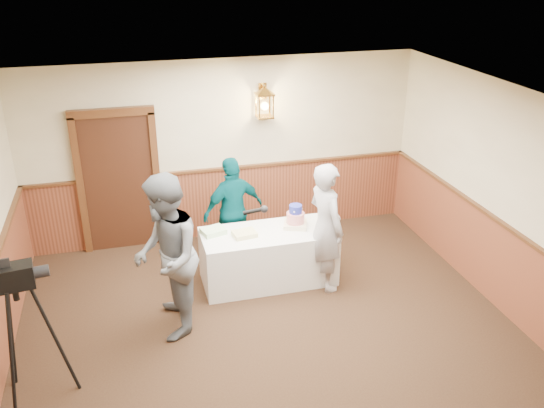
{
  "coord_description": "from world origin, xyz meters",
  "views": [
    {
      "loc": [
        -1.46,
        -4.78,
        4.26
      ],
      "look_at": [
        0.28,
        1.7,
        1.25
      ],
      "focal_mm": 38.0,
      "sensor_mm": 36.0,
      "label": 1
    }
  ],
  "objects_px": {
    "tiered_cake": "(295,218)",
    "baker": "(326,227)",
    "display_table": "(268,256)",
    "tv_camera_rig": "(26,343)",
    "assistant_p": "(233,211)",
    "sheet_cake_green": "(213,231)",
    "sheet_cake_yellow": "(244,234)",
    "interviewer": "(166,257)"
  },
  "relations": [
    {
      "from": "display_table",
      "to": "baker",
      "type": "distance_m",
      "value": 0.92
    },
    {
      "from": "tiered_cake",
      "to": "interviewer",
      "type": "relative_size",
      "value": 0.2
    },
    {
      "from": "tiered_cake",
      "to": "assistant_p",
      "type": "xyz_separation_m",
      "value": [
        -0.74,
        0.61,
        -0.07
      ]
    },
    {
      "from": "tiered_cake",
      "to": "interviewer",
      "type": "height_order",
      "value": "interviewer"
    },
    {
      "from": "sheet_cake_yellow",
      "to": "baker",
      "type": "xyz_separation_m",
      "value": [
        1.03,
        -0.29,
        0.11
      ]
    },
    {
      "from": "tiered_cake",
      "to": "tv_camera_rig",
      "type": "relative_size",
      "value": 0.25
    },
    {
      "from": "sheet_cake_green",
      "to": "display_table",
      "type": "bearing_deg",
      "value": -11.6
    },
    {
      "from": "baker",
      "to": "sheet_cake_green",
      "type": "bearing_deg",
      "value": 57.32
    },
    {
      "from": "display_table",
      "to": "sheet_cake_yellow",
      "type": "xyz_separation_m",
      "value": [
        -0.33,
        -0.03,
        0.41
      ]
    },
    {
      "from": "display_table",
      "to": "tiered_cake",
      "type": "relative_size",
      "value": 4.57
    },
    {
      "from": "sheet_cake_green",
      "to": "interviewer",
      "type": "bearing_deg",
      "value": -126.5
    },
    {
      "from": "interviewer",
      "to": "baker",
      "type": "xyz_separation_m",
      "value": [
        2.12,
        0.47,
        -0.11
      ]
    },
    {
      "from": "sheet_cake_yellow",
      "to": "baker",
      "type": "distance_m",
      "value": 1.08
    },
    {
      "from": "baker",
      "to": "tiered_cake",
      "type": "bearing_deg",
      "value": 22.49
    },
    {
      "from": "assistant_p",
      "to": "sheet_cake_yellow",
      "type": "bearing_deg",
      "value": 72.65
    },
    {
      "from": "display_table",
      "to": "tiered_cake",
      "type": "height_order",
      "value": "tiered_cake"
    },
    {
      "from": "interviewer",
      "to": "tv_camera_rig",
      "type": "height_order",
      "value": "interviewer"
    },
    {
      "from": "assistant_p",
      "to": "display_table",
      "type": "bearing_deg",
      "value": 98.66
    },
    {
      "from": "assistant_p",
      "to": "tv_camera_rig",
      "type": "height_order",
      "value": "assistant_p"
    },
    {
      "from": "baker",
      "to": "assistant_p",
      "type": "distance_m",
      "value": 1.44
    },
    {
      "from": "display_table",
      "to": "interviewer",
      "type": "relative_size",
      "value": 0.9
    },
    {
      "from": "sheet_cake_green",
      "to": "interviewer",
      "type": "height_order",
      "value": "interviewer"
    },
    {
      "from": "sheet_cake_green",
      "to": "assistant_p",
      "type": "distance_m",
      "value": 0.65
    },
    {
      "from": "tiered_cake",
      "to": "tv_camera_rig",
      "type": "distance_m",
      "value": 3.7
    },
    {
      "from": "tiered_cake",
      "to": "sheet_cake_yellow",
      "type": "height_order",
      "value": "tiered_cake"
    },
    {
      "from": "display_table",
      "to": "assistant_p",
      "type": "distance_m",
      "value": 0.87
    },
    {
      "from": "tiered_cake",
      "to": "sheet_cake_green",
      "type": "height_order",
      "value": "tiered_cake"
    },
    {
      "from": "sheet_cake_yellow",
      "to": "assistant_p",
      "type": "height_order",
      "value": "assistant_p"
    },
    {
      "from": "sheet_cake_yellow",
      "to": "display_table",
      "type": "bearing_deg",
      "value": 5.11
    },
    {
      "from": "sheet_cake_yellow",
      "to": "baker",
      "type": "height_order",
      "value": "baker"
    },
    {
      "from": "sheet_cake_green",
      "to": "baker",
      "type": "xyz_separation_m",
      "value": [
        1.42,
        -0.47,
        0.1
      ]
    },
    {
      "from": "display_table",
      "to": "sheet_cake_green",
      "type": "bearing_deg",
      "value": 168.4
    },
    {
      "from": "sheet_cake_yellow",
      "to": "tiered_cake",
      "type": "bearing_deg",
      "value": 7.98
    },
    {
      "from": "assistant_p",
      "to": "tv_camera_rig",
      "type": "bearing_deg",
      "value": 24.43
    },
    {
      "from": "sheet_cake_green",
      "to": "baker",
      "type": "distance_m",
      "value": 1.5
    },
    {
      "from": "tiered_cake",
      "to": "baker",
      "type": "distance_m",
      "value": 0.49
    },
    {
      "from": "sheet_cake_green",
      "to": "tv_camera_rig",
      "type": "distance_m",
      "value": 2.8
    },
    {
      "from": "tiered_cake",
      "to": "assistant_p",
      "type": "distance_m",
      "value": 0.96
    },
    {
      "from": "baker",
      "to": "display_table",
      "type": "bearing_deg",
      "value": 51.04
    },
    {
      "from": "display_table",
      "to": "baker",
      "type": "relative_size",
      "value": 1.01
    },
    {
      "from": "sheet_cake_yellow",
      "to": "sheet_cake_green",
      "type": "relative_size",
      "value": 1.0
    },
    {
      "from": "display_table",
      "to": "tiered_cake",
      "type": "bearing_deg",
      "value": 10.31
    }
  ]
}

